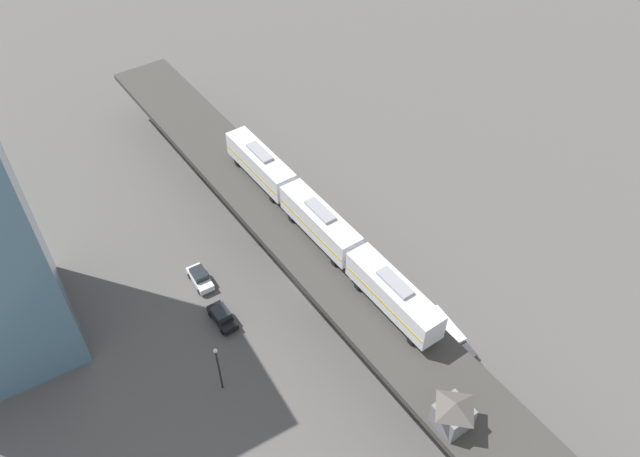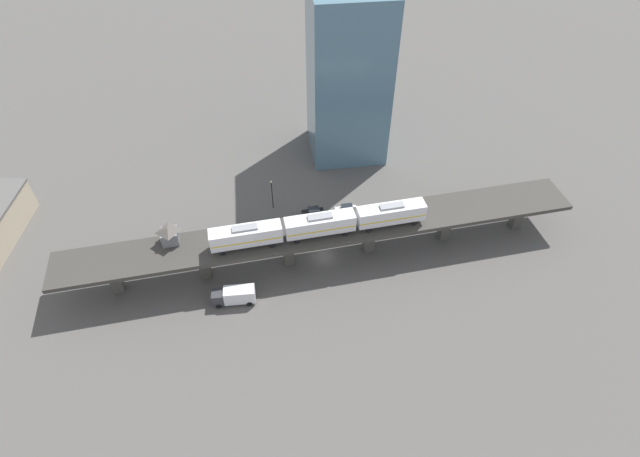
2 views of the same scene
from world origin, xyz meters
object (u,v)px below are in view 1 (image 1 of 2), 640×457
delivery_truck (446,339)px  street_car_white (200,277)px  subway_train (320,222)px  street_lamp (218,366)px  street_car_black (222,316)px  signal_hut (453,413)px

delivery_truck → street_car_white: bearing=-49.2°
street_car_white → subway_train: bearing=150.8°
subway_train → street_lamp: (16.32, 7.49, -5.83)m
street_lamp → street_car_black: bearing=-114.4°
street_car_black → street_lamp: street_lamp is taller
subway_train → signal_hut: bearing=86.1°
subway_train → street_lamp: bearing=24.7°
street_car_white → street_lamp: 15.34m
signal_hut → delivery_truck: bearing=-130.7°
delivery_truck → street_lamp: (23.12, -8.00, 2.35)m
subway_train → street_car_white: bearing=-29.2°
signal_hut → subway_train: bearing=-93.9°
street_car_black → delivery_truck: 25.18m
subway_train → street_car_white: size_ratio=8.41×
street_car_white → delivery_truck: delivery_truck is taller
street_car_white → signal_hut: bearing=108.6°
signal_hut → street_lamp: signal_hut is taller
delivery_truck → street_car_black: bearing=-39.0°
signal_hut → delivery_truck: size_ratio=0.48×
street_car_black → street_lamp: 9.16m
delivery_truck → signal_hut: bearing=49.3°
signal_hut → street_lamp: bearing=-50.8°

